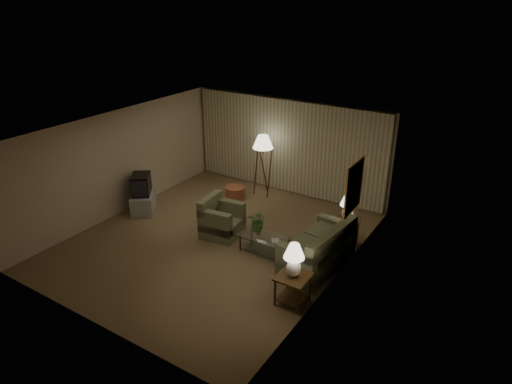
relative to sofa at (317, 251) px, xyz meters
The scene contains 16 objects.
ground 2.54m from the sofa, behind, with size 7.00×7.00×0.00m, color olive.
room_shell 3.10m from the sofa, 152.69° to the left, with size 6.04×7.02×2.72m.
sofa is the anchor object (origin of this frame).
armchair 2.51m from the sofa, behind, with size 1.10×1.07×0.75m.
side_table_near 1.36m from the sofa, 83.66° to the right, with size 0.58×0.58×0.60m.
side_table_far 1.26m from the sofa, 83.16° to the left, with size 0.53×0.44×0.60m.
table_lamp_near 1.49m from the sofa, 83.66° to the right, with size 0.39×0.39×0.68m.
table_lamp_far 1.39m from the sofa, 83.16° to the left, with size 0.38×0.38×0.66m.
coffee_table 1.25m from the sofa, behind, with size 1.11×0.61×0.41m.
tv_cabinet 5.05m from the sofa, behind, with size 0.97×1.04×0.50m, color #ACABAE.
crt_tv 5.06m from the sofa, behind, with size 0.73×0.77×0.54m, color black.
floor_lamp 3.95m from the sofa, 138.49° to the left, with size 0.57×0.57×1.76m.
ottoman 3.91m from the sofa, 150.87° to the left, with size 0.55×0.55×0.37m, color #994C33.
vase 1.39m from the sofa, behind, with size 0.13×0.13×0.14m, color silver.
flowers 1.45m from the sofa, behind, with size 0.43×0.37×0.48m, color #467E38.
book 1.01m from the sofa, 168.56° to the right, with size 0.17×0.23×0.02m, color olive.
Camera 1 is at (5.82, -7.41, 5.43)m, focal length 32.00 mm.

